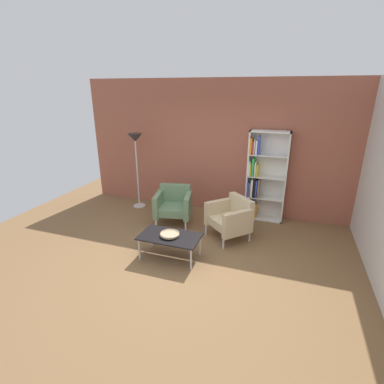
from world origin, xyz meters
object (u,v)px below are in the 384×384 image
Objects in this scene: armchair_corner_red at (174,204)px; floor_lamp_torchiere at (136,147)px; decorative_bowl at (170,234)px; bookshelf_tall at (262,178)px; coffee_table_low at (170,238)px; armchair_spare_guest at (231,217)px.

armchair_corner_red is 0.48× the size of floor_lamp_torchiere.
armchair_corner_red is (-0.46, 1.27, -0.02)m from decorative_bowl.
bookshelf_tall is 2.48m from coffee_table_low.
bookshelf_tall is 2.00× the size of armchair_spare_guest.
floor_lamp_torchiere is (-2.81, -0.28, 0.55)m from bookshelf_tall.
coffee_table_low is at bearing 0.00° from decorative_bowl.
floor_lamp_torchiere is at bearing 131.14° from coffee_table_low.
armchair_spare_guest is 0.55× the size of floor_lamp_torchiere.
bookshelf_tall is at bearing 59.94° from decorative_bowl.
floor_lamp_torchiere is (-1.59, 1.82, 1.01)m from decorative_bowl.
decorative_bowl is 0.18× the size of floor_lamp_torchiere.
armchair_corner_red reaches higher than decorative_bowl.
coffee_table_low is 3.12× the size of decorative_bowl.
decorative_bowl is 1.35m from armchair_corner_red.
armchair_spare_guest is at bearing 51.77° from coffee_table_low.
armchair_corner_red is at bearing -26.04° from floor_lamp_torchiere.
armchair_spare_guest is (0.81, 1.02, 0.05)m from coffee_table_low.
decorative_bowl is 0.38× the size of armchair_corner_red.
coffee_table_low is at bearing -85.03° from armchair_spare_guest.
armchair_corner_red is 1.63m from floor_lamp_torchiere.
bookshelf_tall reaches higher than coffee_table_low.
bookshelf_tall reaches higher than armchair_spare_guest.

